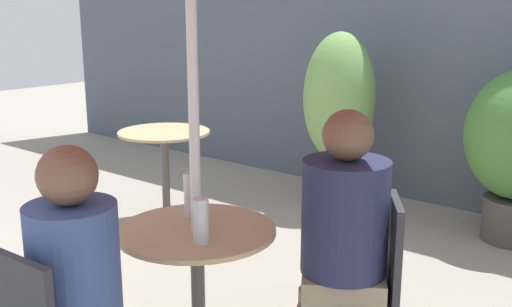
% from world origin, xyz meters
% --- Properties ---
extents(storefront_wall, '(10.00, 0.06, 3.00)m').
position_xyz_m(storefront_wall, '(0.00, 3.28, 1.50)').
color(storefront_wall, '#4C5666').
rests_on(storefront_wall, ground_plane).
extents(cafe_table_near, '(0.67, 0.67, 0.75)m').
position_xyz_m(cafe_table_near, '(0.14, 0.12, 0.54)').
color(cafe_table_near, '#514C47').
rests_on(cafe_table_near, ground_plane).
extents(cafe_table_far, '(0.70, 0.70, 0.75)m').
position_xyz_m(cafe_table_far, '(-1.50, 1.46, 0.55)').
color(cafe_table_far, '#514C47').
rests_on(cafe_table_far, ground_plane).
extents(bistro_chair_1, '(0.41, 0.41, 0.90)m').
position_xyz_m(bistro_chair_1, '(0.77, 0.52, 0.55)').
color(bistro_chair_1, '#42382D').
rests_on(bistro_chair_1, ground_plane).
extents(seated_person_0, '(0.31, 0.32, 1.22)m').
position_xyz_m(seated_person_0, '(0.17, -0.48, 0.74)').
color(seated_person_0, gray).
rests_on(seated_person_0, ground_plane).
extents(seated_person_1, '(0.45, 0.44, 1.26)m').
position_xyz_m(seated_person_1, '(0.65, 0.45, 0.75)').
color(seated_person_1, gray).
rests_on(seated_person_1, ground_plane).
extents(beer_glass_0, '(0.06, 0.06, 0.20)m').
position_xyz_m(beer_glass_0, '(0.02, 0.22, 0.85)').
color(beer_glass_0, silver).
rests_on(beer_glass_0, cafe_table_near).
extents(beer_glass_1, '(0.06, 0.06, 0.18)m').
position_xyz_m(beer_glass_1, '(0.27, 0.02, 0.84)').
color(beer_glass_1, silver).
rests_on(beer_glass_1, cafe_table_near).
extents(potted_plant_0, '(0.59, 0.59, 1.47)m').
position_xyz_m(potted_plant_0, '(-0.69, 2.65, 0.81)').
color(potted_plant_0, '#93664C').
rests_on(potted_plant_0, ground_plane).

